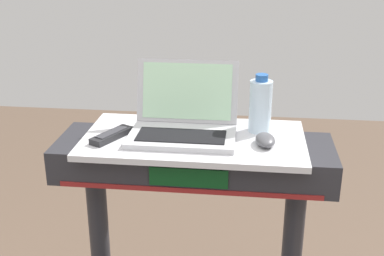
{
  "coord_description": "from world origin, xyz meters",
  "views": [
    {
      "loc": [
        0.17,
        -0.8,
        1.71
      ],
      "look_at": [
        0.0,
        0.65,
        1.15
      ],
      "focal_mm": 47.52,
      "sensor_mm": 36.0,
      "label": 1
    }
  ],
  "objects_px": {
    "computer_mouse": "(265,140)",
    "water_bottle": "(260,105)",
    "tv_remote": "(112,135)",
    "laptop": "(184,121)"
  },
  "relations": [
    {
      "from": "laptop",
      "to": "computer_mouse",
      "type": "height_order",
      "value": "laptop"
    },
    {
      "from": "water_bottle",
      "to": "tv_remote",
      "type": "height_order",
      "value": "water_bottle"
    },
    {
      "from": "computer_mouse",
      "to": "tv_remote",
      "type": "xyz_separation_m",
      "value": [
        -0.49,
        -0.0,
        -0.01
      ]
    },
    {
      "from": "water_bottle",
      "to": "tv_remote",
      "type": "distance_m",
      "value": 0.49
    },
    {
      "from": "laptop",
      "to": "tv_remote",
      "type": "bearing_deg",
      "value": -168.42
    },
    {
      "from": "computer_mouse",
      "to": "water_bottle",
      "type": "height_order",
      "value": "water_bottle"
    },
    {
      "from": "computer_mouse",
      "to": "water_bottle",
      "type": "bearing_deg",
      "value": 92.45
    },
    {
      "from": "tv_remote",
      "to": "computer_mouse",
      "type": "bearing_deg",
      "value": 0.36
    },
    {
      "from": "computer_mouse",
      "to": "water_bottle",
      "type": "xyz_separation_m",
      "value": [
        -0.02,
        0.12,
        0.07
      ]
    },
    {
      "from": "laptop",
      "to": "water_bottle",
      "type": "distance_m",
      "value": 0.26
    }
  ]
}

